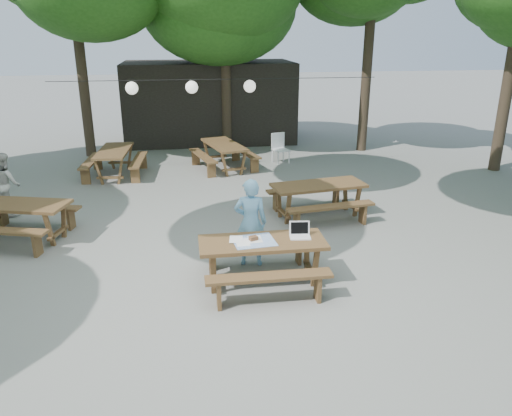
{
  "coord_description": "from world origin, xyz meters",
  "views": [
    {
      "loc": [
        -0.46,
        -8.03,
        3.9
      ],
      "look_at": [
        0.68,
        -0.19,
        1.05
      ],
      "focal_mm": 35.0,
      "sensor_mm": 36.0,
      "label": 1
    }
  ],
  "objects_px": {
    "picnic_table_nw": "(18,221)",
    "woman": "(251,222)",
    "plastic_chair": "(280,154)",
    "second_person": "(5,184)",
    "main_picnic_table": "(262,261)"
  },
  "relations": [
    {
      "from": "main_picnic_table",
      "to": "second_person",
      "type": "distance_m",
      "value": 6.46
    },
    {
      "from": "main_picnic_table",
      "to": "woman",
      "type": "height_order",
      "value": "woman"
    },
    {
      "from": "second_person",
      "to": "plastic_chair",
      "type": "xyz_separation_m",
      "value": [
        6.84,
        3.61,
        -0.45
      ]
    },
    {
      "from": "picnic_table_nw",
      "to": "plastic_chair",
      "type": "distance_m",
      "value": 8.05
    },
    {
      "from": "main_picnic_table",
      "to": "woman",
      "type": "distance_m",
      "value": 0.84
    },
    {
      "from": "plastic_chair",
      "to": "second_person",
      "type": "bearing_deg",
      "value": -169.43
    },
    {
      "from": "picnic_table_nw",
      "to": "woman",
      "type": "bearing_deg",
      "value": -6.11
    },
    {
      "from": "woman",
      "to": "plastic_chair",
      "type": "distance_m",
      "value": 7.13
    },
    {
      "from": "main_picnic_table",
      "to": "plastic_chair",
      "type": "height_order",
      "value": "plastic_chair"
    },
    {
      "from": "main_picnic_table",
      "to": "plastic_chair",
      "type": "relative_size",
      "value": 2.22
    },
    {
      "from": "picnic_table_nw",
      "to": "main_picnic_table",
      "type": "bearing_deg",
      "value": -13.55
    },
    {
      "from": "main_picnic_table",
      "to": "second_person",
      "type": "relative_size",
      "value": 1.42
    },
    {
      "from": "woman",
      "to": "second_person",
      "type": "relative_size",
      "value": 1.11
    },
    {
      "from": "woman",
      "to": "plastic_chair",
      "type": "xyz_separation_m",
      "value": [
        1.85,
        6.86,
        -0.52
      ]
    },
    {
      "from": "picnic_table_nw",
      "to": "plastic_chair",
      "type": "bearing_deg",
      "value": 55.2
    }
  ]
}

